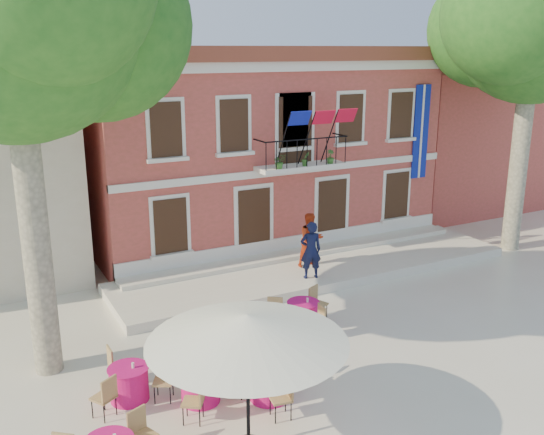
{
  "coord_description": "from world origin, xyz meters",
  "views": [
    {
      "loc": [
        -8.42,
        -12.11,
        7.41
      ],
      "look_at": [
        -0.2,
        3.5,
        2.48
      ],
      "focal_mm": 40.0,
      "sensor_mm": 36.0,
      "label": 1
    }
  ],
  "objects": [
    {
      "name": "main_building",
      "position": [
        2.0,
        9.99,
        3.78
      ],
      "size": [
        13.5,
        9.59,
        7.5
      ],
      "color": "#C44A46",
      "rests_on": "ground"
    },
    {
      "name": "pedestrian_navy",
      "position": [
        1.17,
        3.46,
        1.24
      ],
      "size": [
        0.78,
        0.61,
        1.87
      ],
      "primitive_type": "imported",
      "rotation": [
        0.0,
        0.0,
        2.87
      ],
      "color": "#101435",
      "rests_on": "terrace"
    },
    {
      "name": "cafe_table_1",
      "position": [
        -4.37,
        -1.09,
        0.42
      ],
      "size": [
        1.4,
        1.84,
        0.95
      ],
      "color": "#C91270",
      "rests_on": "ground"
    },
    {
      "name": "plane_tree_east",
      "position": [
        9.98,
        3.21,
        8.23
      ],
      "size": [
        5.67,
        5.67,
        11.15
      ],
      "color": "#A59E84",
      "rests_on": "ground"
    },
    {
      "name": "cafe_table_4",
      "position": [
        -0.58,
        0.96,
        0.43
      ],
      "size": [
        1.86,
        1.71,
        0.95
      ],
      "color": "#C91270",
      "rests_on": "ground"
    },
    {
      "name": "plane_tree_west",
      "position": [
        -7.09,
        1.85,
        8.17
      ],
      "size": [
        5.63,
        5.63,
        11.06
      ],
      "color": "#A59E84",
      "rests_on": "ground"
    },
    {
      "name": "cafe_table_3",
      "position": [
        -5.72,
        -0.31,
        0.43
      ],
      "size": [
        1.87,
        1.65,
        0.95
      ],
      "color": "#C91270",
      "rests_on": "ground"
    },
    {
      "name": "ground",
      "position": [
        0.0,
        0.0,
        0.0
      ],
      "size": [
        90.0,
        90.0,
        0.0
      ],
      "primitive_type": "plane",
      "color": "beige",
      "rests_on": "ground"
    },
    {
      "name": "cafe_table_0",
      "position": [
        -3.01,
        -1.7,
        0.43
      ],
      "size": [
        1.85,
        1.75,
        0.95
      ],
      "color": "#C91270",
      "rests_on": "ground"
    },
    {
      "name": "neighbor_east",
      "position": [
        14.0,
        11.0,
        3.22
      ],
      "size": [
        9.4,
        9.4,
        6.4
      ],
      "color": "#C44A46",
      "rests_on": "ground"
    },
    {
      "name": "pedestrian_orange",
      "position": [
        1.74,
        4.39,
        1.22
      ],
      "size": [
        0.93,
        0.74,
        1.85
      ],
      "primitive_type": "imported",
      "rotation": [
        0.0,
        0.0,
        -0.05
      ],
      "color": "red",
      "rests_on": "terrace"
    },
    {
      "name": "patio_umbrella",
      "position": [
        -4.14,
        -3.02,
        2.5
      ],
      "size": [
        3.74,
        3.74,
        2.78
      ],
      "color": "black",
      "rests_on": "ground"
    },
    {
      "name": "terrace",
      "position": [
        2.0,
        4.4,
        0.15
      ],
      "size": [
        14.0,
        3.4,
        0.3
      ],
      "primitive_type": "cube",
      "color": "silver",
      "rests_on": "ground"
    }
  ]
}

